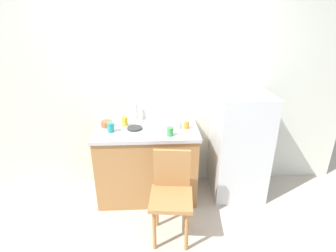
% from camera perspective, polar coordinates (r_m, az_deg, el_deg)
% --- Properties ---
extents(ground_plane, '(8.00, 8.00, 0.00)m').
position_cam_1_polar(ground_plane, '(2.95, -2.41, -21.88)').
color(ground_plane, '#BCB2A3').
extents(back_wall, '(4.80, 0.10, 2.52)m').
position_cam_1_polar(back_wall, '(3.20, -3.03, 8.06)').
color(back_wall, silver).
rests_on(back_wall, ground_plane).
extents(cabinet_base, '(1.13, 0.60, 0.85)m').
position_cam_1_polar(cabinet_base, '(3.20, -4.56, -8.24)').
color(cabinet_base, '#A87542').
rests_on(cabinet_base, ground_plane).
extents(countertop, '(1.17, 0.64, 0.04)m').
position_cam_1_polar(countertop, '(3.00, -4.82, -0.96)').
color(countertop, '#B7B7BC').
rests_on(countertop, cabinet_base).
extents(faucet, '(0.02, 0.02, 0.22)m').
position_cam_1_polar(faucet, '(3.19, -6.86, 2.96)').
color(faucet, '#B7B7BC').
rests_on(faucet, countertop).
extents(refrigerator, '(0.60, 0.58, 1.28)m').
position_cam_1_polar(refrigerator, '(3.26, 15.04, -4.12)').
color(refrigerator, silver).
rests_on(refrigerator, ground_plane).
extents(chair, '(0.44, 0.44, 0.89)m').
position_cam_1_polar(chair, '(2.62, 0.64, -14.08)').
color(chair, '#A87542').
rests_on(chair, ground_plane).
extents(dish_tray, '(0.28, 0.20, 0.05)m').
position_cam_1_polar(dish_tray, '(3.04, -0.30, 0.32)').
color(dish_tray, white).
rests_on(dish_tray, countertop).
extents(terracotta_bowl, '(0.13, 0.13, 0.07)m').
position_cam_1_polar(terracotta_bowl, '(3.12, -13.20, 0.48)').
color(terracotta_bowl, '#B25B33').
rests_on(terracotta_bowl, countertop).
extents(hotplate, '(0.17, 0.17, 0.02)m').
position_cam_1_polar(hotplate, '(3.00, -7.28, -0.47)').
color(hotplate, '#2D2D2D').
rests_on(hotplate, countertop).
extents(cup_green, '(0.07, 0.07, 0.09)m').
position_cam_1_polar(cup_green, '(2.80, 0.39, -1.21)').
color(cup_green, green).
rests_on(cup_green, countertop).
extents(cup_teal, '(0.08, 0.08, 0.10)m').
position_cam_1_polar(cup_teal, '(2.96, -12.35, -0.30)').
color(cup_teal, teal).
rests_on(cup_teal, countertop).
extents(cup_yellow, '(0.07, 0.07, 0.11)m').
position_cam_1_polar(cup_yellow, '(3.09, -9.39, 1.01)').
color(cup_yellow, yellow).
rests_on(cup_yellow, countertop).
extents(cup_orange, '(0.06, 0.06, 0.08)m').
position_cam_1_polar(cup_orange, '(2.99, 3.93, 0.23)').
color(cup_orange, orange).
rests_on(cup_orange, countertop).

